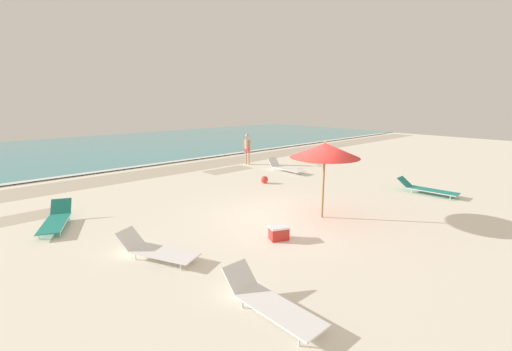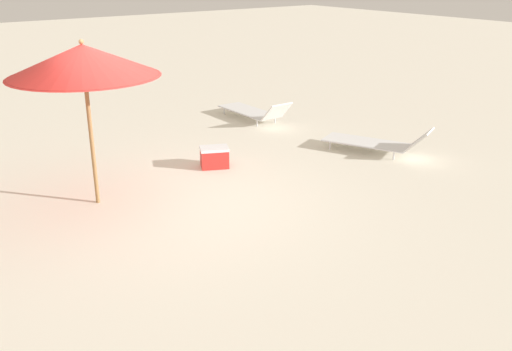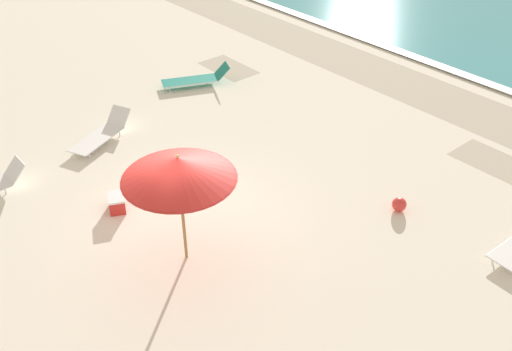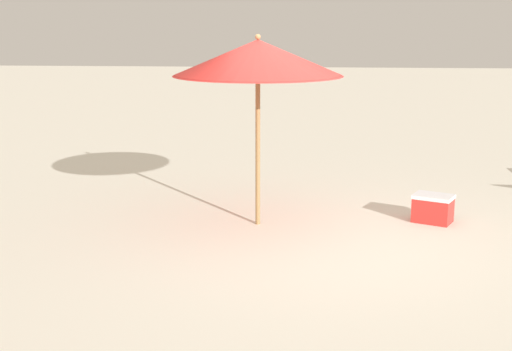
% 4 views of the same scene
% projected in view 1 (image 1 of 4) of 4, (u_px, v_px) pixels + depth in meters
% --- Properties ---
extents(ground_plane, '(60.00, 60.00, 0.16)m').
position_uv_depth(ground_plane, '(291.00, 220.00, 10.86)').
color(ground_plane, silver).
extents(ocean_water, '(60.00, 18.99, 0.07)m').
position_uv_depth(ocean_water, '(84.00, 149.00, 25.56)').
color(ocean_water, teal).
rests_on(ocean_water, ground_plane).
extents(beach_umbrella, '(2.14, 2.14, 2.44)m').
position_uv_depth(beach_umbrella, '(325.00, 151.00, 10.42)').
color(beach_umbrella, '#9E7547').
rests_on(beach_umbrella, ground_plane).
extents(sun_lounger_under_umbrella, '(1.37, 2.09, 0.58)m').
position_uv_depth(sun_lounger_under_umbrella, '(156.00, 250.00, 8.02)').
color(sun_lounger_under_umbrella, white).
rests_on(sun_lounger_under_umbrella, ground_plane).
extents(sun_lounger_beside_umbrella, '(0.72, 2.27, 0.52)m').
position_uv_depth(sun_lounger_beside_umbrella, '(427.00, 189.00, 13.53)').
color(sun_lounger_beside_umbrella, '#1E8475').
rests_on(sun_lounger_beside_umbrella, ground_plane).
extents(sun_lounger_near_water_left, '(1.41, 2.19, 0.57)m').
position_uv_depth(sun_lounger_near_water_left, '(56.00, 219.00, 10.06)').
color(sun_lounger_near_water_left, '#1E8475').
rests_on(sun_lounger_near_water_left, ground_plane).
extents(sun_lounger_near_water_right, '(0.72, 2.24, 0.62)m').
position_uv_depth(sun_lounger_near_water_right, '(285.00, 168.00, 17.69)').
color(sun_lounger_near_water_right, white).
rests_on(sun_lounger_near_water_right, ground_plane).
extents(sun_lounger_mid_beach_solo, '(0.64, 2.10, 0.58)m').
position_uv_depth(sun_lounger_mid_beach_solo, '(270.00, 302.00, 5.96)').
color(sun_lounger_mid_beach_solo, white).
rests_on(sun_lounger_mid_beach_solo, ground_plane).
extents(beachgoer_wading_adult, '(0.27, 0.44, 1.76)m').
position_uv_depth(beachgoer_wading_adult, '(247.00, 147.00, 19.56)').
color(beachgoer_wading_adult, tan).
rests_on(beachgoer_wading_adult, ground_plane).
extents(beach_ball, '(0.33, 0.33, 0.33)m').
position_uv_depth(beach_ball, '(265.00, 180.00, 15.26)').
color(beach_ball, red).
rests_on(beach_ball, ground_plane).
extents(cooler_box, '(0.60, 0.53, 0.37)m').
position_uv_depth(cooler_box, '(279.00, 233.00, 9.13)').
color(cooler_box, red).
rests_on(cooler_box, ground_plane).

